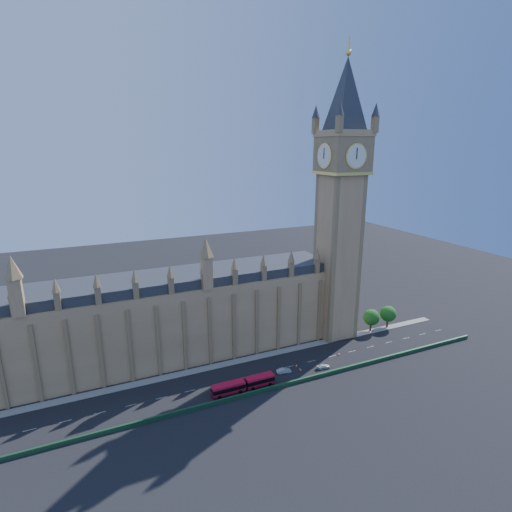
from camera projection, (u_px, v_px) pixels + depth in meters
name	position (u px, v px, depth m)	size (l,w,h in m)	color
ground	(254.00, 375.00, 120.73)	(400.00, 400.00, 0.00)	black
palace_westminster	(155.00, 319.00, 126.72)	(120.00, 20.00, 28.00)	#A37E4F
elizabeth_tower	(341.00, 185.00, 133.66)	(20.59, 20.59, 105.00)	#A37E4F
bridge_parapet	(267.00, 389.00, 112.64)	(160.00, 0.60, 1.20)	#1E4C2D
kerb_north	(243.00, 360.00, 129.09)	(160.00, 3.00, 0.16)	gray
tree_east_near	(372.00, 317.00, 148.60)	(6.00, 6.00, 8.50)	#382619
tree_east_far	(388.00, 313.00, 151.73)	(6.00, 6.00, 8.50)	#382619
red_bus	(243.00, 385.00, 112.96)	(18.61, 2.99, 3.16)	red
car_grey	(262.00, 377.00, 118.40)	(1.76, 4.37, 1.49)	#383B3F
car_silver	(284.00, 371.00, 121.76)	(1.56, 4.47, 1.47)	#B8B9C0
car_white	(324.00, 366.00, 124.30)	(1.74, 4.28, 1.24)	silver
cone_a	(300.00, 369.00, 123.40)	(0.40, 0.40, 0.62)	black
cone_b	(296.00, 366.00, 125.24)	(0.53, 0.53, 0.78)	black
cone_c	(301.00, 370.00, 122.83)	(0.47, 0.47, 0.66)	black
cone_d	(339.00, 354.00, 132.06)	(0.56, 0.56, 0.80)	black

